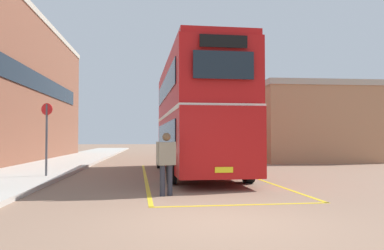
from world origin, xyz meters
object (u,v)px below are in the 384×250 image
object	(u,v)px
pedestrian_boarding	(166,159)
bus_stop_sign	(47,132)
single_deck_bus	(214,136)
double_decker_bus	(196,114)

from	to	relation	value
pedestrian_boarding	bus_stop_sign	bearing A→B (deg)	134.35
pedestrian_boarding	bus_stop_sign	distance (m)	6.11
pedestrian_boarding	bus_stop_sign	world-z (taller)	bus_stop_sign
pedestrian_boarding	single_deck_bus	bearing A→B (deg)	77.58
double_decker_bus	bus_stop_sign	bearing A→B (deg)	-164.97
bus_stop_sign	double_decker_bus	bearing A→B (deg)	15.03
single_deck_bus	pedestrian_boarding	bearing A→B (deg)	-102.42
single_deck_bus	double_decker_bus	bearing A→B (deg)	-101.92
single_deck_bus	pedestrian_boarding	world-z (taller)	single_deck_bus
single_deck_bus	bus_stop_sign	distance (m)	18.26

